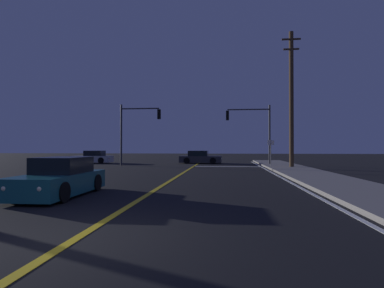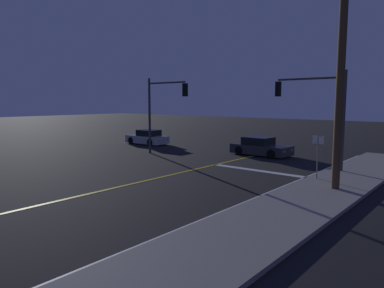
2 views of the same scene
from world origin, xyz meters
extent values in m
plane|color=black|center=(0.00, 0.00, 0.00)|extent=(160.00, 160.00, 0.00)
cube|color=gray|center=(7.72, 11.80, 0.07)|extent=(3.20, 42.47, 0.15)
cube|color=gold|center=(0.00, 11.80, 0.01)|extent=(0.20, 40.11, 0.01)
cube|color=white|center=(5.87, 11.80, 0.01)|extent=(0.16, 40.11, 0.01)
cube|color=white|center=(3.06, 22.10, 0.01)|extent=(6.12, 0.50, 0.01)
cube|color=#2D2D33|center=(0.22, 27.50, 0.44)|extent=(4.43, 2.05, 0.68)
cube|color=black|center=(-0.05, 27.51, 1.04)|extent=(2.07, 1.70, 0.60)
cylinder|color=black|center=(1.60, 28.34, 0.32)|extent=(0.65, 0.24, 0.64)
cylinder|color=black|center=(1.54, 26.57, 0.32)|extent=(0.65, 0.24, 0.64)
cylinder|color=black|center=(-1.10, 28.44, 0.32)|extent=(0.65, 0.24, 0.64)
cylinder|color=black|center=(-1.17, 26.66, 0.32)|extent=(0.65, 0.24, 0.64)
sphere|color=#FFF4CC|center=(2.36, 28.02, 0.52)|extent=(0.18, 0.18, 0.18)
sphere|color=#FFF4CC|center=(2.32, 26.84, 0.52)|extent=(0.18, 0.18, 0.18)
sphere|color=red|center=(-1.90, 28.17, 0.52)|extent=(0.14, 0.14, 0.14)
sphere|color=red|center=(-1.94, 26.99, 0.52)|extent=(0.14, 0.14, 0.14)
cube|color=#B2B5BA|center=(-11.41, 26.85, 0.44)|extent=(4.14, 1.86, 0.68)
cube|color=black|center=(-11.17, 26.85, 1.04)|extent=(1.92, 1.57, 0.60)
cylinder|color=black|center=(-12.67, 25.99, 0.32)|extent=(0.64, 0.23, 0.64)
cylinder|color=black|center=(-12.70, 27.65, 0.32)|extent=(0.64, 0.23, 0.64)
cylinder|color=black|center=(-10.12, 26.05, 0.32)|extent=(0.64, 0.23, 0.64)
cylinder|color=black|center=(-10.16, 27.70, 0.32)|extent=(0.64, 0.23, 0.64)
sphere|color=#FFF4CC|center=(-13.39, 26.26, 0.52)|extent=(0.18, 0.18, 0.18)
sphere|color=#FFF4CC|center=(-13.42, 27.35, 0.52)|extent=(0.18, 0.18, 0.18)
sphere|color=red|center=(-9.40, 26.34, 0.52)|extent=(0.14, 0.14, 0.14)
sphere|color=red|center=(-9.43, 27.44, 0.52)|extent=(0.14, 0.14, 0.14)
cube|color=#195960|center=(-2.99, 4.91, 0.44)|extent=(1.78, 4.22, 0.68)
cube|color=black|center=(-3.00, 5.16, 1.04)|extent=(1.50, 1.95, 0.60)
cylinder|color=black|center=(-2.18, 3.62, 0.32)|extent=(0.23, 0.64, 0.64)
cylinder|color=black|center=(-3.77, 3.60, 0.32)|extent=(0.23, 0.64, 0.64)
cylinder|color=black|center=(-2.22, 6.22, 0.32)|extent=(0.23, 0.64, 0.64)
cylinder|color=black|center=(-3.81, 6.19, 0.32)|extent=(0.23, 0.64, 0.64)
sphere|color=#FFF4CC|center=(-2.43, 2.88, 0.52)|extent=(0.18, 0.18, 0.18)
sphere|color=#FFF4CC|center=(-3.49, 2.87, 0.52)|extent=(0.18, 0.18, 0.18)
sphere|color=red|center=(-2.50, 6.96, 0.52)|extent=(0.14, 0.14, 0.14)
sphere|color=red|center=(-3.56, 6.94, 0.52)|extent=(0.14, 0.14, 0.14)
cylinder|color=#38383D|center=(6.92, 24.40, 2.83)|extent=(0.18, 0.18, 5.67)
cylinder|color=#38383D|center=(4.96, 24.40, 5.27)|extent=(3.92, 0.12, 0.12)
cube|color=black|center=(3.00, 24.40, 4.72)|extent=(0.28, 0.28, 0.90)
sphere|color=red|center=(3.00, 24.40, 4.99)|extent=(0.22, 0.22, 0.22)
sphere|color=#4C2D05|center=(3.00, 24.40, 4.72)|extent=(0.22, 0.22, 0.22)
sphere|color=#0A3814|center=(3.00, 24.40, 4.45)|extent=(0.22, 0.22, 0.22)
cylinder|color=#38383D|center=(-6.92, 23.00, 2.86)|extent=(0.18, 0.18, 5.71)
cylinder|color=#38383D|center=(-5.12, 23.00, 5.31)|extent=(3.61, 0.12, 0.12)
cube|color=black|center=(-3.31, 23.00, 4.76)|extent=(0.28, 0.28, 0.90)
sphere|color=red|center=(-3.31, 23.00, 5.03)|extent=(0.22, 0.22, 0.22)
sphere|color=#4C2D05|center=(-3.31, 23.00, 4.76)|extent=(0.22, 0.22, 0.22)
sphere|color=#0A3814|center=(-3.31, 23.00, 4.49)|extent=(0.22, 0.22, 0.22)
cylinder|color=#4C3823|center=(8.02, 20.09, 5.46)|extent=(0.35, 0.35, 10.93)
cube|color=#4C3823|center=(8.02, 20.09, 10.33)|extent=(1.47, 0.12, 0.12)
cube|color=#4C3823|center=(8.02, 20.09, 9.53)|extent=(1.24, 0.12, 0.12)
cylinder|color=slate|center=(6.62, 21.60, 1.17)|extent=(0.06, 0.06, 2.34)
cube|color=white|center=(6.62, 21.60, 2.09)|extent=(0.56, 0.05, 0.40)
camera|label=1|loc=(2.72, -5.39, 1.68)|focal=29.21mm
camera|label=2|loc=(13.06, 4.18, 3.99)|focal=33.34mm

